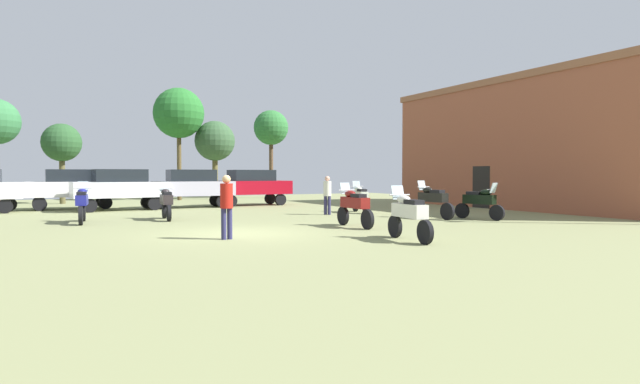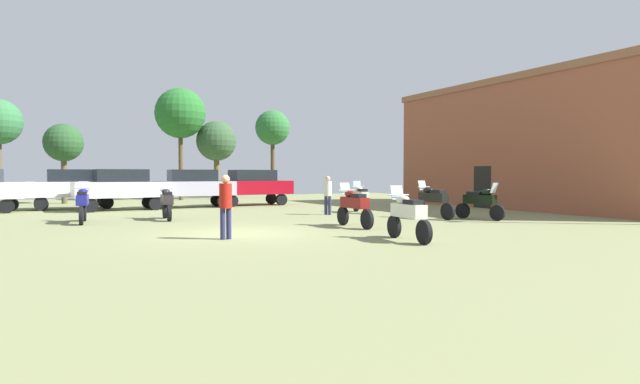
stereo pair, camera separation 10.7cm
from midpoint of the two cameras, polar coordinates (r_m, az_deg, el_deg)
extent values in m
cube|color=#808556|center=(15.46, -8.95, -4.63)|extent=(44.00, 52.00, 0.02)
cube|color=#9A5238|center=(29.50, 23.49, 4.50)|extent=(6.00, 15.99, 6.32)
cube|color=#915B3E|center=(29.84, 23.58, 10.91)|extent=(6.12, 16.31, 0.35)
cube|color=black|center=(28.08, 17.69, 0.50)|extent=(0.08, 1.20, 2.20)
cylinder|color=black|center=(21.48, 11.11, -1.86)|extent=(0.16, 0.67, 0.67)
cylinder|color=black|center=(20.33, 14.12, -2.10)|extent=(0.16, 0.67, 0.67)
cube|color=black|center=(20.87, 12.58, -0.57)|extent=(0.44, 1.37, 0.36)
ellipsoid|color=black|center=(21.08, 12.02, 0.22)|extent=(0.35, 0.50, 0.24)
cube|color=black|center=(20.69, 13.04, 0.07)|extent=(0.33, 0.58, 0.12)
cube|color=silver|center=(21.32, 11.40, 0.73)|extent=(0.37, 0.17, 0.39)
cylinder|color=#B7B7BC|center=(21.25, 11.59, 0.56)|extent=(0.62, 0.07, 0.04)
cylinder|color=black|center=(14.50, 8.42, -3.79)|extent=(0.19, 0.63, 0.62)
cylinder|color=black|center=(13.18, 11.68, -4.39)|extent=(0.19, 0.63, 0.62)
cube|color=silver|center=(13.79, 9.99, -2.06)|extent=(0.52, 1.34, 0.36)
ellipsoid|color=silver|center=(14.03, 9.38, -0.84)|extent=(0.38, 0.52, 0.24)
cube|color=black|center=(13.58, 10.48, -1.11)|extent=(0.37, 0.59, 0.12)
cube|color=silver|center=(14.31, 8.73, -0.06)|extent=(0.38, 0.19, 0.39)
cylinder|color=#B7B7BC|center=(14.23, 8.92, -0.31)|extent=(0.62, 0.11, 0.04)
cylinder|color=black|center=(21.24, -24.54, -2.06)|extent=(0.19, 0.67, 0.66)
cylinder|color=black|center=(19.62, -24.81, -2.39)|extent=(0.19, 0.67, 0.66)
cube|color=navy|center=(20.40, -24.69, -0.79)|extent=(0.51, 1.42, 0.36)
ellipsoid|color=navy|center=(20.70, -24.65, 0.02)|extent=(0.37, 0.51, 0.24)
cube|color=black|center=(20.15, -24.75, -0.14)|extent=(0.36, 0.59, 0.12)
cube|color=silver|center=(21.04, -24.61, 0.54)|extent=(0.37, 0.19, 0.39)
cylinder|color=#B7B7BC|center=(20.94, -24.62, 0.37)|extent=(0.62, 0.10, 0.04)
cylinder|color=black|center=(24.33, 4.14, -1.45)|extent=(0.26, 0.62, 0.61)
cylinder|color=black|center=(22.95, 5.29, -1.66)|extent=(0.26, 0.62, 0.61)
cube|color=silver|center=(23.61, 4.70, -0.37)|extent=(0.64, 1.29, 0.36)
ellipsoid|color=silver|center=(23.87, 4.48, 0.32)|extent=(0.42, 0.54, 0.24)
cube|color=black|center=(23.40, 4.87, 0.19)|extent=(0.42, 0.61, 0.12)
cube|color=silver|center=(24.16, 4.25, 0.77)|extent=(0.39, 0.23, 0.39)
cylinder|color=#B7B7BC|center=(24.07, 4.32, 0.62)|extent=(0.61, 0.18, 0.04)
cylinder|color=black|center=(20.59, 19.21, -2.19)|extent=(0.27, 0.61, 0.60)
cylinder|color=black|center=(21.34, 15.67, -2.01)|extent=(0.27, 0.61, 0.60)
cube|color=black|center=(20.93, 17.42, -0.79)|extent=(0.67, 1.32, 0.36)
ellipsoid|color=black|center=(20.77, 18.11, -0.04)|extent=(0.43, 0.55, 0.24)
cube|color=black|center=(21.03, 16.91, -0.12)|extent=(0.43, 0.62, 0.12)
cube|color=silver|center=(20.61, 18.89, 0.43)|extent=(0.39, 0.24, 0.39)
cylinder|color=#B7B7BC|center=(20.66, 18.65, 0.27)|extent=(0.61, 0.19, 0.04)
cylinder|color=black|center=(21.45, -16.70, -1.99)|extent=(0.17, 0.62, 0.61)
cylinder|color=black|center=(20.00, -16.23, -2.27)|extent=(0.17, 0.62, 0.61)
cube|color=#2A2324|center=(20.69, -16.49, -0.79)|extent=(0.45, 1.27, 0.36)
ellipsoid|color=#2A2324|center=(20.96, -16.58, 0.01)|extent=(0.35, 0.50, 0.24)
cube|color=black|center=(20.47, -16.42, -0.14)|extent=(0.34, 0.58, 0.12)
cube|color=silver|center=(21.26, -16.69, 0.52)|extent=(0.37, 0.18, 0.39)
cylinder|color=#B7B7BC|center=(21.17, -16.66, 0.36)|extent=(0.62, 0.08, 0.04)
cylinder|color=black|center=(17.86, 2.73, -2.66)|extent=(0.13, 0.64, 0.64)
cylinder|color=black|center=(16.51, 5.42, -3.04)|extent=(0.13, 0.64, 0.64)
cube|color=maroon|center=(17.14, 4.02, -1.18)|extent=(0.38, 1.34, 0.36)
ellipsoid|color=maroon|center=(17.39, 3.52, -0.21)|extent=(0.33, 0.48, 0.24)
cube|color=black|center=(16.93, 4.43, -0.41)|extent=(0.31, 0.56, 0.12)
cube|color=silver|center=(17.67, 2.97, 0.41)|extent=(0.36, 0.16, 0.39)
cylinder|color=#B7B7BC|center=(17.59, 3.13, 0.20)|extent=(0.62, 0.04, 0.04)
cylinder|color=black|center=(28.05, -9.61, -0.98)|extent=(0.65, 0.24, 0.64)
cylinder|color=black|center=(29.41, -10.55, -0.85)|extent=(0.65, 0.24, 0.64)
cylinder|color=black|center=(29.16, -4.19, -0.85)|extent=(0.65, 0.24, 0.64)
cylinder|color=black|center=(30.47, -5.33, -0.73)|extent=(0.65, 0.24, 0.64)
cube|color=maroon|center=(29.21, -7.39, 0.51)|extent=(4.35, 1.93, 0.75)
cube|color=black|center=(29.20, -7.39, 1.84)|extent=(2.41, 1.65, 0.61)
cylinder|color=black|center=(25.89, -23.95, -1.38)|extent=(0.65, 0.27, 0.64)
cylinder|color=black|center=(27.32, -24.36, -1.21)|extent=(0.65, 0.27, 0.64)
cylinder|color=black|center=(26.45, -17.66, -1.23)|extent=(0.65, 0.27, 0.64)
cylinder|color=black|center=(27.84, -18.38, -1.08)|extent=(0.65, 0.27, 0.64)
cube|color=silver|center=(26.81, -21.08, 0.26)|extent=(4.42, 2.12, 0.75)
cube|color=black|center=(26.80, -21.10, 1.71)|extent=(2.48, 1.76, 0.61)
cylinder|color=black|center=(27.98, -28.42, -1.21)|extent=(0.65, 0.24, 0.64)
cylinder|color=black|center=(29.42, -28.45, -1.06)|extent=(0.65, 0.24, 0.64)
cylinder|color=black|center=(28.16, -22.46, -1.10)|extent=(0.65, 0.24, 0.64)
cylinder|color=black|center=(29.59, -22.78, -0.96)|extent=(0.65, 0.24, 0.64)
cube|color=silver|center=(28.72, -25.54, 0.30)|extent=(4.35, 1.92, 0.75)
cube|color=black|center=(28.71, -25.56, 1.66)|extent=(2.41, 1.65, 0.61)
cylinder|color=black|center=(27.13, -31.32, -1.35)|extent=(0.65, 0.26, 0.64)
cylinder|color=black|center=(28.55, -30.96, -1.19)|extent=(0.65, 0.26, 0.64)
cylinder|color=black|center=(26.96, -16.57, -1.16)|extent=(0.65, 0.24, 0.64)
cylinder|color=black|center=(28.38, -17.03, -1.01)|extent=(0.65, 0.24, 0.64)
cylinder|color=black|center=(27.57, -10.56, -1.04)|extent=(0.65, 0.24, 0.64)
cylinder|color=black|center=(28.96, -11.30, -0.90)|extent=(0.65, 0.24, 0.64)
cube|color=#AEAABF|center=(27.90, -13.85, 0.40)|extent=(4.35, 1.93, 0.75)
cube|color=black|center=(27.89, -13.87, 1.79)|extent=(2.41, 1.65, 0.61)
cylinder|color=#2B294F|center=(22.36, 0.80, -1.49)|extent=(0.14, 0.14, 0.82)
cylinder|color=#2B294F|center=(22.31, 1.22, -1.49)|extent=(0.14, 0.14, 0.82)
cylinder|color=silver|center=(22.30, 1.01, 0.39)|extent=(0.48, 0.48, 0.65)
sphere|color=tan|center=(22.29, 1.01, 1.50)|extent=(0.22, 0.22, 0.22)
cylinder|color=#27264F|center=(14.12, -10.51, -3.50)|extent=(0.14, 0.14, 0.85)
cylinder|color=#27264F|center=(14.18, -9.87, -3.47)|extent=(0.14, 0.14, 0.85)
cylinder|color=#AC1A12|center=(14.10, -10.21, -0.42)|extent=(0.36, 0.36, 0.67)
sphere|color=tan|center=(14.09, -10.22, 1.41)|extent=(0.23, 0.23, 0.23)
cylinder|color=#4E3926|center=(38.78, -5.19, 2.83)|extent=(0.30, 0.30, 4.66)
sphere|color=#2C6B30|center=(38.93, -5.20, 7.12)|extent=(2.59, 2.59, 2.59)
cylinder|color=brown|center=(34.21, -26.43, 1.46)|extent=(0.32, 0.32, 3.14)
sphere|color=#274F27|center=(34.26, -26.48, 4.93)|extent=(2.25, 2.25, 2.25)
cylinder|color=brown|center=(37.01, -11.31, 1.91)|extent=(0.38, 0.38, 3.47)
sphere|color=#325331|center=(37.08, -11.33, 5.57)|extent=(2.80, 2.80, 2.80)
cylinder|color=#4E4125|center=(36.16, -15.10, 3.19)|extent=(0.29, 0.29, 5.12)
sphere|color=#246827|center=(36.38, -15.15, 8.43)|extent=(3.39, 3.39, 3.39)
camera|label=1|loc=(0.05, -89.84, 0.01)|focal=28.86mm
camera|label=2|loc=(0.05, 90.16, -0.01)|focal=28.86mm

